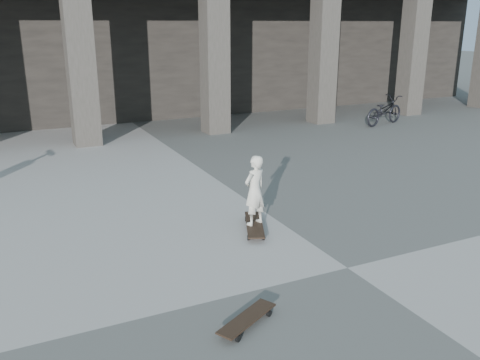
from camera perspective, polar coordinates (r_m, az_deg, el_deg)
name	(u,v)px	position (r m, az deg, el deg)	size (l,w,h in m)	color
ground	(347,268)	(6.68, 11.98, -9.63)	(90.00, 90.00, 0.00)	#4F4F4C
colonnade	(107,22)	(18.81, -14.73, 16.82)	(28.00, 8.82, 6.00)	black
longboard	(254,225)	(7.63, 1.63, -5.08)	(0.64, 1.05, 0.10)	black
skateboard_spare	(247,319)	(5.39, 0.80, -15.37)	(0.79, 0.55, 0.09)	black
child	(255,190)	(7.44, 1.66, -1.17)	(0.38, 0.25, 1.05)	beige
bicycle	(384,111)	(16.18, 15.89, 7.51)	(0.58, 1.67, 0.87)	black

